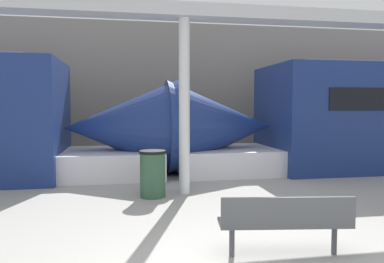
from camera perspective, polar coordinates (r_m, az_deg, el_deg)
station_wall at (r=14.13m, az=-4.76°, el=6.28°), size 56.00×0.20×5.00m
bench_near at (r=4.96m, az=14.05°, el=-12.90°), size 1.70×0.67×0.80m
trash_bin at (r=7.93m, az=-6.02°, el=-6.41°), size 0.56×0.56×0.98m
support_column_near at (r=8.07m, az=-1.18°, el=3.72°), size 0.24×0.24×3.77m
canopy_beam at (r=8.31m, az=-1.20°, el=17.80°), size 28.00×0.60×0.28m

